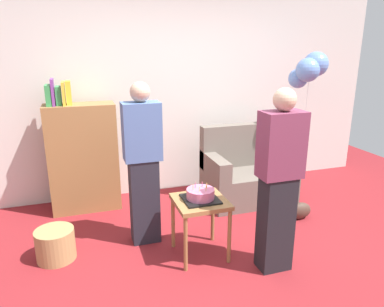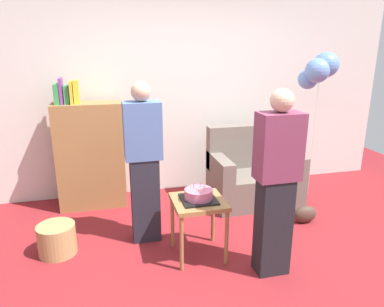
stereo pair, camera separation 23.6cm
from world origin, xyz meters
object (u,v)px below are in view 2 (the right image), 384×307
at_px(handbag, 305,214).
at_px(birthday_cake, 199,195).
at_px(couch, 253,175).
at_px(bookshelf, 90,154).
at_px(person_blowing_candles, 144,163).
at_px(wicker_basket, 57,239).
at_px(person_holding_cake, 276,184).
at_px(balloon_bunch, 319,70).
at_px(side_table, 198,208).

bearing_deg(handbag, birthday_cake, -165.96).
bearing_deg(couch, handbag, -65.55).
xyz_separation_m(bookshelf, person_blowing_candles, (0.55, -0.99, 0.16)).
bearing_deg(wicker_basket, birthday_cake, -14.83).
height_order(birthday_cake, person_holding_cake, person_holding_cake).
relative_size(birthday_cake, balloon_bunch, 0.17).
xyz_separation_m(side_table, birthday_cake, (-0.00, -0.00, 0.14)).
distance_m(person_blowing_candles, person_holding_cake, 1.31).
height_order(side_table, person_holding_cake, person_holding_cake).
distance_m(couch, handbag, 0.84).
height_order(side_table, wicker_basket, side_table).
height_order(bookshelf, balloon_bunch, balloon_bunch).
bearing_deg(side_table, wicker_basket, 165.17).
xyz_separation_m(couch, handbag, (0.33, -0.73, -0.24)).
bearing_deg(wicker_basket, bookshelf, 73.07).
distance_m(couch, wicker_basket, 2.45).
bearing_deg(person_blowing_candles, couch, 26.70).
distance_m(birthday_cake, handbag, 1.49).
relative_size(person_holding_cake, wicker_basket, 4.53).
relative_size(wicker_basket, handbag, 1.29).
xyz_separation_m(bookshelf, side_table, (1.00, -1.42, -0.19)).
relative_size(side_table, person_holding_cake, 0.35).
distance_m(side_table, handbag, 1.44).
bearing_deg(birthday_cake, balloon_bunch, 29.63).
xyz_separation_m(person_holding_cake, balloon_bunch, (1.22, 1.42, 0.82)).
xyz_separation_m(handbag, balloon_bunch, (0.44, 0.68, 1.56)).
distance_m(bookshelf, balloon_bunch, 2.98).
relative_size(bookshelf, handbag, 5.69).
relative_size(bookshelf, birthday_cake, 4.98).
distance_m(birthday_cake, person_holding_cake, 0.72).
relative_size(birthday_cake, person_blowing_candles, 0.20).
bearing_deg(balloon_bunch, wicker_basket, -167.90).
distance_m(bookshelf, person_blowing_candles, 1.14).
distance_m(side_table, birthday_cake, 0.14).
bearing_deg(side_table, person_holding_cake, -35.72).
relative_size(side_table, handbag, 2.05).
xyz_separation_m(couch, side_table, (-1.02, -1.07, 0.15)).
relative_size(couch, balloon_bunch, 0.59).
bearing_deg(birthday_cake, couch, 46.43).
relative_size(bookshelf, side_table, 2.78).
height_order(couch, side_table, couch).
bearing_deg(person_holding_cake, couch, -96.42).
distance_m(wicker_basket, balloon_bunch, 3.52).
bearing_deg(wicker_basket, balloon_bunch, 12.10).
bearing_deg(person_blowing_candles, balloon_bunch, 17.81).
relative_size(bookshelf, person_holding_cake, 0.98).
bearing_deg(bookshelf, side_table, -54.92).
height_order(person_blowing_candles, handbag, person_blowing_candles).
bearing_deg(handbag, person_holding_cake, -136.68).
distance_m(couch, side_table, 1.48).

